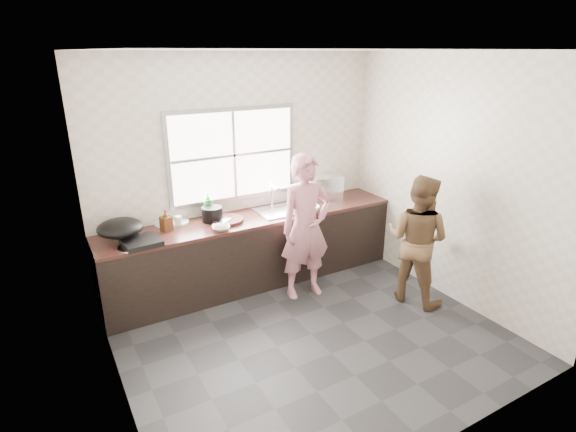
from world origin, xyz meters
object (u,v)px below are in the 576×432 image
plate_food (179,222)px  pot_lid_right (168,224)px  person_side (417,240)px  burner (141,242)px  bottle_brown_tall (166,221)px  bowl_held (302,211)px  cutting_board (228,220)px  woman (306,232)px  dish_rack (325,187)px  wok (120,228)px  pot_lid_left (132,247)px  bottle_brown_short (207,211)px  bowl_mince (221,228)px  glass_jar (178,221)px  bottle_green (208,205)px  black_pot (212,214)px  bowl_crabs (308,210)px

plate_food → pot_lid_right: (-0.13, 0.00, -0.00)m
person_side → burner: person_side is taller
plate_food → bottle_brown_tall: bearing=-138.3°
bowl_held → cutting_board: bearing=166.7°
woman → dish_rack: bearing=49.2°
woman → wok: (-1.87, 0.56, 0.23)m
pot_lid_left → bowl_held: bearing=0.0°
bottle_brown_tall → pot_lid_left: size_ratio=0.79×
wok → pot_lid_right: 0.60m
wok → bowl_held: bearing=-6.2°
burner → pot_lid_left: bearing=-159.2°
pot_lid_left → bottle_brown_short: bearing=24.7°
woman → burner: woman is taller
bowl_mince → pot_lid_left: bearing=180.0°
glass_jar → pot_lid_right: (-0.10, 0.07, -0.05)m
cutting_board → dish_rack: size_ratio=0.90×
woman → person_side: (1.00, -0.71, -0.04)m
bowl_mince → wok: 1.03m
wok → bottle_green: bearing=12.1°
plate_food → bottle_brown_tall: (-0.18, -0.16, 0.10)m
black_pot → dish_rack: bearing=2.2°
pot_lid_left → bowl_mince: bearing=0.0°
bowl_crabs → bowl_held: bearing=180.0°
pot_lid_right → bottle_brown_short: bearing=0.0°
bottle_brown_tall → bottle_brown_short: 0.55m
woman → bowl_crabs: 0.44m
wok → black_pot: bearing=4.8°
cutting_board → burner: 1.02m
pot_lid_right → black_pot: bearing=-15.7°
bowl_mince → pot_lid_right: 0.64m
bowl_held → glass_jar: bearing=165.3°
glass_jar → bottle_brown_short: bearing=11.4°
woman → bottle_brown_short: (-0.86, 0.78, 0.16)m
black_pot → burner: size_ratio=0.66×
bottle_brown_tall → burner: bearing=-143.5°
person_side → burner: size_ratio=4.16×
bowl_held → dish_rack: dish_rack is taller
woman → plate_food: (-1.21, 0.78, 0.09)m
bottle_brown_short → bowl_mince: bearing=-91.3°
bottle_brown_tall → bowl_held: bearing=-10.3°
bowl_held → bottle_brown_tall: size_ratio=0.95×
bowl_held → bottle_brown_tall: 1.57m
bottle_green → burner: bearing=-155.2°
bowl_held → glass_jar: 1.44m
bottle_brown_short → burner: 0.94m
cutting_board → bowl_held: bearing=-13.3°
woman → cutting_board: size_ratio=4.24×
bowl_mince → pot_lid_left: bowl_mince is taller
bowl_held → woman: bearing=-114.1°
bottle_green → bottle_brown_short: size_ratio=1.88×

